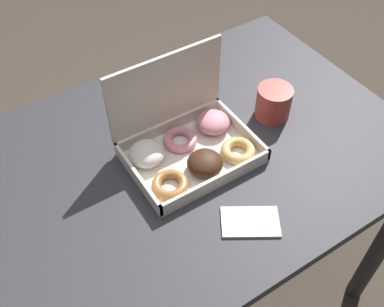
{
  "coord_description": "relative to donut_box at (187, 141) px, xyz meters",
  "views": [
    {
      "loc": [
        -0.32,
        -0.63,
        1.61
      ],
      "look_at": [
        0.07,
        -0.02,
        0.79
      ],
      "focal_mm": 42.0,
      "sensor_mm": 36.0,
      "label": 1
    }
  ],
  "objects": [
    {
      "name": "ground_plane",
      "position": [
        -0.07,
        -0.0,
        -0.81
      ],
      "size": [
        8.0,
        8.0,
        0.0
      ],
      "primitive_type": "plane",
      "color": "#42382D"
    },
    {
      "name": "dining_table",
      "position": [
        -0.07,
        -0.0,
        -0.15
      ],
      "size": [
        1.27,
        0.78,
        0.77
      ],
      "color": "#2D2D33",
      "rests_on": "ground_plane"
    },
    {
      "name": "donut_box",
      "position": [
        0.0,
        0.0,
        0.0
      ],
      "size": [
        0.31,
        0.23,
        0.23
      ],
      "color": "silver",
      "rests_on": "dining_table"
    },
    {
      "name": "coffee_mug",
      "position": [
        0.26,
        -0.01,
        0.0
      ],
      "size": [
        0.09,
        0.09,
        0.09
      ],
      "color": "#A3382D",
      "rests_on": "dining_table"
    },
    {
      "name": "paper_napkin",
      "position": [
        0.01,
        -0.25,
        -0.04
      ],
      "size": [
        0.15,
        0.13,
        0.01
      ],
      "color": "silver",
      "rests_on": "dining_table"
    }
  ]
}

